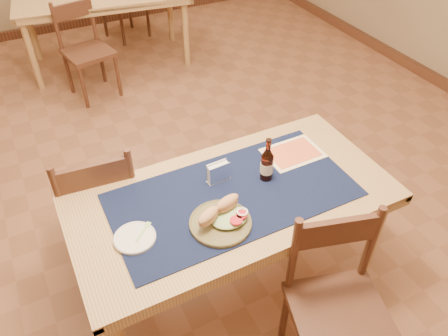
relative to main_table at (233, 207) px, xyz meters
name	(u,v)px	position (x,y,z in m)	size (l,w,h in m)	color
room	(163,10)	(0.00, 0.80, 0.73)	(6.04, 7.04, 2.84)	brown
main_table	(233,207)	(0.00, 0.00, 0.00)	(1.60, 0.80, 0.75)	tan
placemat	(233,195)	(0.00, 0.00, 0.09)	(1.20, 0.60, 0.01)	#0F1937
baseboard	(180,195)	(0.00, 0.80, -0.62)	(6.00, 7.00, 0.10)	#4D2B1B
back_table	(102,1)	(0.17, 3.14, 0.00)	(1.78, 1.05, 0.75)	tan
chair_main_far	(101,203)	(-0.57, 0.53, -0.19)	(0.46, 0.46, 0.93)	#4D2B1B
chair_main_near	(338,305)	(0.22, -0.61, -0.18)	(0.53, 0.53, 0.93)	#4D2B1B
chair_back_near	(86,49)	(-0.17, 2.59, -0.21)	(0.48, 0.48, 0.88)	#4D2B1B
sandwich_plate	(222,219)	(-0.13, -0.15, 0.12)	(0.29, 0.29, 0.11)	brown
side_plate	(135,237)	(-0.52, -0.05, 0.10)	(0.19, 0.19, 0.02)	silver
fork	(144,230)	(-0.47, -0.04, 0.10)	(0.10, 0.09, 0.00)	#9FDA77
beer_bottle	(267,164)	(0.21, 0.03, 0.18)	(0.07, 0.07, 0.25)	#4C1B0D
napkin_holder	(218,173)	(-0.02, 0.12, 0.14)	(0.13, 0.05, 0.11)	white
menu_card	(293,153)	(0.44, 0.14, 0.09)	(0.31, 0.23, 0.01)	#FAE9BC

